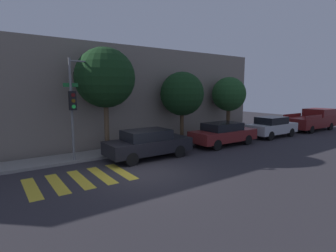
% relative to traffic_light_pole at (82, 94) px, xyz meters
% --- Properties ---
extents(ground_plane, '(60.00, 60.00, 0.00)m').
position_rel_traffic_light_pole_xyz_m(ground_plane, '(1.51, -3.37, -3.38)').
color(ground_plane, '#2D2B30').
extents(sidewalk, '(26.00, 1.81, 0.14)m').
position_rel_traffic_light_pole_xyz_m(sidewalk, '(1.51, 0.74, -3.31)').
color(sidewalk, gray).
rests_on(sidewalk, ground).
extents(building_row, '(26.00, 6.00, 6.29)m').
position_rel_traffic_light_pole_xyz_m(building_row, '(1.51, 5.05, -0.23)').
color(building_row, slate).
rests_on(building_row, ground).
extents(crosswalk, '(3.97, 2.60, 0.00)m').
position_rel_traffic_light_pole_xyz_m(crosswalk, '(-0.99, -2.57, -3.38)').
color(crosswalk, gold).
rests_on(crosswalk, ground).
extents(traffic_light_pole, '(2.52, 0.56, 5.06)m').
position_rel_traffic_light_pole_xyz_m(traffic_light_pole, '(0.00, 0.00, 0.00)').
color(traffic_light_pole, slate).
rests_on(traffic_light_pole, ground).
extents(sedan_near_corner, '(4.52, 1.84, 1.50)m').
position_rel_traffic_light_pole_xyz_m(sedan_near_corner, '(2.94, -1.27, -2.59)').
color(sedan_near_corner, black).
rests_on(sedan_near_corner, ground).
extents(sedan_middle, '(4.55, 1.85, 1.48)m').
position_rel_traffic_light_pole_xyz_m(sedan_middle, '(8.56, -1.27, -2.60)').
color(sedan_middle, maroon).
rests_on(sedan_middle, ground).
extents(sedan_far_end, '(4.24, 1.77, 1.54)m').
position_rel_traffic_light_pole_xyz_m(sedan_far_end, '(13.84, -1.27, -2.58)').
color(sedan_far_end, '#B7BABF').
rests_on(sedan_far_end, ground).
extents(pickup_truck, '(5.42, 2.12, 1.85)m').
position_rel_traffic_light_pole_xyz_m(pickup_truck, '(19.91, -1.27, -2.45)').
color(pickup_truck, maroon).
rests_on(pickup_truck, ground).
extents(tree_near_corner, '(3.22, 3.22, 5.81)m').
position_rel_traffic_light_pole_xyz_m(tree_near_corner, '(1.50, 0.74, 0.81)').
color(tree_near_corner, brown).
rests_on(tree_near_corner, ground).
extents(tree_midblock, '(2.86, 2.86, 4.74)m').
position_rel_traffic_light_pole_xyz_m(tree_midblock, '(6.75, 0.74, -0.09)').
color(tree_midblock, '#4C3823').
rests_on(tree_midblock, ground).
extents(tree_far_end, '(2.54, 2.54, 4.52)m').
position_rel_traffic_light_pole_xyz_m(tree_far_end, '(11.21, 0.74, -0.16)').
color(tree_far_end, '#4C3823').
rests_on(tree_far_end, ground).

